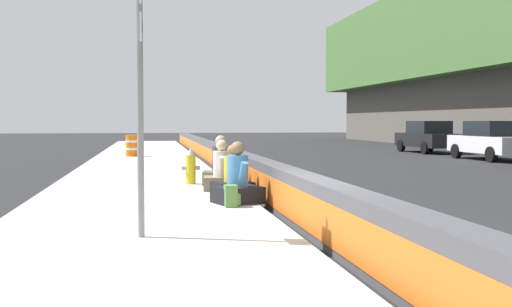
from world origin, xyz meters
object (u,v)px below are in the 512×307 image
seated_person_rear (222,174)px  parked_car_midline (428,137)px  seated_person_foreground (238,184)px  seated_person_far (221,169)px  backpack (231,196)px  route_sign_post (140,83)px  fire_hydrant (191,166)px  seated_person_middle (233,180)px  construction_barrel (132,145)px  parked_car_fourth (492,140)px

seated_person_rear → parked_car_midline: parked_car_midline is taller
seated_person_foreground → seated_person_rear: seated_person_foreground is taller
seated_person_far → backpack: (-4.03, 0.27, -0.18)m
route_sign_post → backpack: bearing=-30.2°
fire_hydrant → parked_car_midline: (15.74, -13.75, 0.27)m
seated_person_middle → parked_car_midline: size_ratio=0.24×
seated_person_far → seated_person_foreground: bearing=178.6°
seated_person_rear → parked_car_midline: 21.68m
route_sign_post → seated_person_foreground: route_sign_post is taller
seated_person_rear → seated_person_foreground: bearing=-179.0°
seated_person_foreground → construction_barrel: (16.32, 2.43, 0.11)m
seated_person_rear → construction_barrel: bearing=9.7°
seated_person_rear → fire_hydrant: bearing=21.9°
backpack → seated_person_far: bearing=-3.8°
seated_person_far → parked_car_midline: size_ratio=0.27×
backpack → construction_barrel: construction_barrel is taller
route_sign_post → parked_car_midline: bearing=-33.2°
fire_hydrant → parked_car_fourth: parked_car_fourth is taller
seated_person_foreground → backpack: size_ratio=2.95×
route_sign_post → fire_hydrant: 7.24m
route_sign_post → seated_person_rear: size_ratio=3.15×
seated_person_rear → construction_barrel: seated_person_rear is taller
construction_barrel → seated_person_middle: bearing=-170.6°
parked_car_fourth → seated_person_far: bearing=126.5°
seated_person_far → backpack: bearing=176.2°
seated_person_middle → construction_barrel: bearing=9.4°
fire_hydrant → construction_barrel: size_ratio=0.93×
fire_hydrant → construction_barrel: 12.68m
seated_person_far → backpack: 4.04m
seated_person_foreground → seated_person_middle: seated_person_foreground is taller
route_sign_post → construction_barrel: (19.52, 0.67, -1.59)m
route_sign_post → construction_barrel: bearing=2.0°
backpack → parked_car_midline: (19.98, -13.30, 0.53)m
fire_hydrant → parked_car_midline: 20.90m
route_sign_post → parked_car_midline: route_sign_post is taller
route_sign_post → seated_person_far: size_ratio=2.97×
seated_person_foreground → backpack: (-0.48, 0.19, -0.17)m
fire_hydrant → backpack: 4.28m
seated_person_foreground → backpack: seated_person_foreground is taller
construction_barrel → fire_hydrant: bearing=-171.9°
parked_car_midline → seated_person_rear: bearing=142.7°
seated_person_foreground → fire_hydrant: bearing=9.7°
seated_person_far → parked_car_midline: bearing=-39.2°
seated_person_foreground → seated_person_middle: (1.22, -0.07, -0.03)m
parked_car_fourth → parked_car_midline: (6.33, -0.04, 0.00)m
seated_person_middle → seated_person_far: seated_person_far is taller
fire_hydrant → parked_car_fourth: 16.63m
seated_person_rear → parked_car_midline: bearing=-37.3°
seated_person_middle → parked_car_fourth: bearing=-47.4°
backpack → seated_person_foreground: bearing=-21.0°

